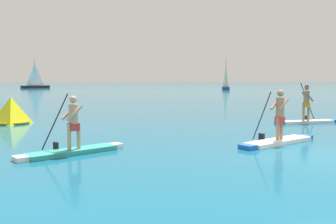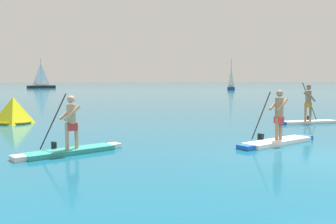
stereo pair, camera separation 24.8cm
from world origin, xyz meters
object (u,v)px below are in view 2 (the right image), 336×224
at_px(paddleboarder_far_right, 309,115).
at_px(sailboat_right_horizon, 231,86).
at_px(paddleboarder_near_left, 70,143).
at_px(paddleboarder_mid_center, 278,135).
at_px(race_marker_buoy, 13,112).
at_px(sailboat_left_horizon, 41,85).

height_order(paddleboarder_far_right, sailboat_right_horizon, sailboat_right_horizon).
xyz_separation_m(paddleboarder_near_left, paddleboarder_mid_center, (6.43, 0.55, 0.00)).
relative_size(paddleboarder_far_right, race_marker_buoy, 2.05).
xyz_separation_m(race_marker_buoy, sailboat_right_horizon, (27.65, 51.21, 0.18)).
bearing_deg(race_marker_buoy, paddleboarder_near_left, -66.50).
height_order(paddleboarder_near_left, paddleboarder_far_right, paddleboarder_far_right).
height_order(paddleboarder_mid_center, paddleboarder_far_right, paddleboarder_far_right).
xyz_separation_m(sailboat_left_horizon, sailboat_right_horizon, (38.40, -17.78, -0.02)).
bearing_deg(paddleboarder_far_right, sailboat_left_horizon, 102.37).
bearing_deg(race_marker_buoy, paddleboarder_far_right, -8.83).
bearing_deg(paddleboarder_near_left, paddleboarder_mid_center, 153.46).
bearing_deg(paddleboarder_far_right, paddleboarder_near_left, -158.22).
distance_m(paddleboarder_mid_center, race_marker_buoy, 12.15).
xyz_separation_m(paddleboarder_mid_center, sailboat_right_horizon, (17.86, 58.40, 0.43)).
distance_m(paddleboarder_mid_center, paddleboarder_far_right, 6.41).
xyz_separation_m(paddleboarder_mid_center, sailboat_left_horizon, (-20.54, 76.18, 0.45)).
xyz_separation_m(paddleboarder_near_left, race_marker_buoy, (-3.36, 7.74, 0.25)).
bearing_deg(race_marker_buoy, sailboat_left_horizon, 98.85).
height_order(paddleboarder_near_left, sailboat_right_horizon, sailboat_right_horizon).
distance_m(paddleboarder_mid_center, sailboat_left_horizon, 78.90).
bearing_deg(race_marker_buoy, sailboat_right_horizon, 61.63).
relative_size(paddleboarder_near_left, paddleboarder_far_right, 0.88).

